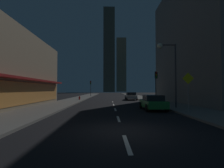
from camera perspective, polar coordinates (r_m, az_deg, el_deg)
ground_plane at (r=40.26m, az=-0.25°, el=-4.74°), size 78.00×136.00×0.10m
sidewalk_right at (r=40.97m, az=9.61°, el=-4.49°), size 4.00×76.00×0.15m
sidewalk_left at (r=40.74m, az=-10.17°, el=-4.50°), size 4.00×76.00×0.15m
lane_marking_center at (r=16.73m, az=1.11°, el=-8.61°), size 0.16×23.00×0.01m
building_apartment_right at (r=29.44m, az=30.65°, el=12.37°), size 11.00×20.00×18.16m
skyscraper_distant_tall at (r=134.84m, az=-1.00°, el=11.33°), size 8.68×7.75×65.47m
skyscraper_distant_mid at (r=157.17m, az=3.15°, el=6.46°), size 8.75×5.46×49.40m
car_parked_near at (r=16.85m, az=13.56°, el=-6.00°), size 1.98×4.24×1.45m
car_parked_far at (r=32.38m, az=6.39°, el=-4.03°), size 1.98×4.24×1.45m
fire_hydrant_far_left at (r=31.15m, az=-10.91°, el=-4.62°), size 0.42×0.30×0.65m
traffic_light_near_right at (r=22.67m, az=14.59°, el=1.28°), size 0.32×0.48×4.20m
traffic_light_far_left at (r=46.28m, az=-7.20°, el=-0.33°), size 0.32×0.48×4.20m
street_lamp_right at (r=18.41m, az=18.17°, el=7.90°), size 1.96×0.56×6.58m
pedestrian_crossing_sign at (r=14.59m, az=24.27°, el=-1.53°), size 0.91×0.08×3.15m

